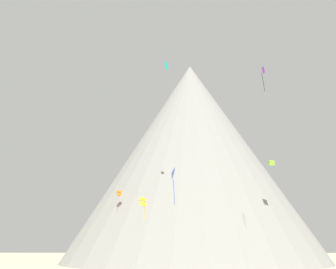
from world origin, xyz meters
TOP-DOWN VIEW (x-y plane):
  - rock_massif at (1.19, 79.72)m, footprint 92.07×92.07m
  - kite_orange_mid at (-15.65, 57.95)m, footprint 1.35×1.35m
  - kite_yellow_low at (-7.56, 30.26)m, footprint 1.21×1.14m
  - kite_blue_mid at (-2.91, 22.33)m, footprint 0.73×1.79m
  - kite_lime_mid at (18.09, 52.25)m, footprint 1.22×1.31m
  - kite_violet_high at (13.31, 34.34)m, footprint 0.69×0.60m
  - kite_teal_high at (-4.33, 43.51)m, footprint 0.87×0.39m

SIDE VIEW (x-z plane):
  - kite_yellow_low at x=-7.56m, z-range 9.40..12.89m
  - kite_blue_mid at x=-2.91m, z-range 11.46..16.55m
  - kite_orange_mid at x=-15.65m, z-range 14.02..18.18m
  - kite_lime_mid at x=18.09m, z-range 21.14..22.45m
  - rock_massif at x=1.19m, z-range -2.57..57.03m
  - kite_violet_high at x=13.31m, z-range 31.82..36.57m
  - kite_teal_high at x=-4.33m, z-range 40.08..41.59m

